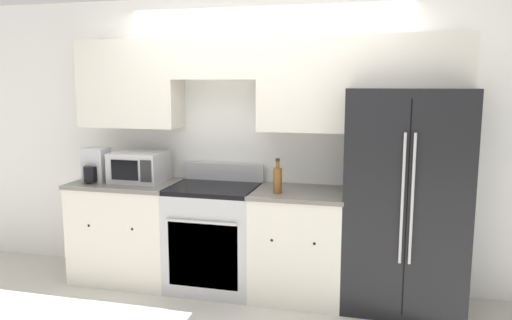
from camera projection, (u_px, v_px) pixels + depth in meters
name	position (u px, v px, depth m)	size (l,w,h in m)	color
ground_plane	(247.00, 306.00, 4.15)	(12.00, 12.00, 0.00)	beige
wall_back	(266.00, 119.00, 4.47)	(8.00, 0.39, 2.60)	white
lower_cabinets_left	(128.00, 230.00, 4.67)	(0.97, 0.64, 0.93)	silver
lower_cabinets_right	(299.00, 244.00, 4.28)	(0.79, 0.64, 0.93)	silver
oven_range	(214.00, 237.00, 4.46)	(0.77, 0.65, 1.09)	#B7B7BC
refrigerator	(405.00, 199.00, 4.05)	(0.95, 0.75, 1.79)	black
microwave	(140.00, 167.00, 4.60)	(0.47, 0.41, 0.27)	#B7B7BC
bottle	(278.00, 179.00, 4.11)	(0.07, 0.07, 0.29)	brown
paper_towel_holder	(95.00, 166.00, 4.58)	(0.21, 0.25, 0.31)	#B7B7BC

